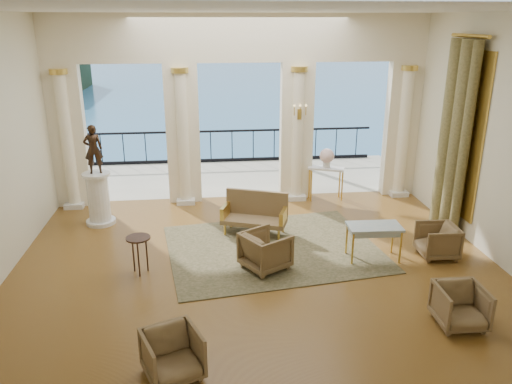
{
  "coord_description": "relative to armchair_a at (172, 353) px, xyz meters",
  "views": [
    {
      "loc": [
        -0.92,
        -8.19,
        4.36
      ],
      "look_at": [
        0.04,
        0.6,
        1.29
      ],
      "focal_mm": 35.0,
      "sensor_mm": 36.0,
      "label": 1
    }
  ],
  "objects": [
    {
      "name": "floor",
      "position": [
        1.4,
        2.8,
        -0.35
      ],
      "size": [
        9.0,
        9.0,
        0.0
      ],
      "primitive_type": "plane",
      "color": "#4A290C",
      "rests_on": "ground"
    },
    {
      "name": "room_walls",
      "position": [
        1.4,
        1.68,
        2.53
      ],
      "size": [
        9.0,
        9.0,
        9.0
      ],
      "color": "beige",
      "rests_on": "ground"
    },
    {
      "name": "arcade",
      "position": [
        1.4,
        6.62,
        2.23
      ],
      "size": [
        9.0,
        0.56,
        4.5
      ],
      "color": "#F8EEC8",
      "rests_on": "ground"
    },
    {
      "name": "terrace",
      "position": [
        1.4,
        8.6,
        -0.4
      ],
      "size": [
        10.0,
        3.6,
        0.1
      ],
      "primitive_type": "cube",
      "color": "#A69F8B",
      "rests_on": "ground"
    },
    {
      "name": "balustrade",
      "position": [
        1.4,
        10.2,
        0.06
      ],
      "size": [
        9.0,
        0.06,
        1.03
      ],
      "color": "black",
      "rests_on": "terrace"
    },
    {
      "name": "palm_tree",
      "position": [
        3.4,
        9.4,
        3.74
      ],
      "size": [
        2.0,
        2.0,
        4.5
      ],
      "color": "#4C3823",
      "rests_on": "terrace"
    },
    {
      "name": "headland",
      "position": [
        -28.6,
        72.8,
        -3.35
      ],
      "size": [
        22.0,
        18.0,
        6.0
      ],
      "primitive_type": "cube",
      "color": "black",
      "rests_on": "sea"
    },
    {
      "name": "sea",
      "position": [
        1.4,
        62.8,
        -6.35
      ],
      "size": [
        160.0,
        160.0,
        0.0
      ],
      "primitive_type": "plane",
      "color": "#2D6697",
      "rests_on": "ground"
    },
    {
      "name": "curtain",
      "position": [
        5.69,
        4.3,
        1.67
      ],
      "size": [
        0.33,
        1.4,
        4.09
      ],
      "color": "brown",
      "rests_on": "ground"
    },
    {
      "name": "window_frame",
      "position": [
        5.87,
        4.3,
        1.75
      ],
      "size": [
        0.04,
        1.6,
        3.4
      ],
      "primitive_type": "cube",
      "color": "gold",
      "rests_on": "room_walls"
    },
    {
      "name": "wall_sconce",
      "position": [
        2.8,
        6.31,
        1.87
      ],
      "size": [
        0.3,
        0.11,
        0.33
      ],
      "color": "gold",
      "rests_on": "arcade"
    },
    {
      "name": "rug",
      "position": [
        1.8,
        3.6,
        -0.34
      ],
      "size": [
        4.51,
        3.73,
        0.02
      ],
      "primitive_type": "cube",
      "rotation": [
        0.0,
        0.0,
        0.14
      ],
      "color": "#2D351C",
      "rests_on": "ground"
    },
    {
      "name": "armchair_a",
      "position": [
        0.0,
        0.0,
        0.0
      ],
      "size": [
        0.88,
        0.85,
        0.71
      ],
      "primitive_type": "imported",
      "rotation": [
        0.0,
        0.0,
        0.38
      ],
      "color": "#493A1E",
      "rests_on": "ground"
    },
    {
      "name": "armchair_b",
      "position": [
        4.2,
        0.69,
        0.0
      ],
      "size": [
        0.71,
        0.66,
        0.71
      ],
      "primitive_type": "imported",
      "rotation": [
        0.0,
        0.0,
        -0.03
      ],
      "color": "#493A1E",
      "rests_on": "ground"
    },
    {
      "name": "armchair_c",
      "position": [
        4.9,
        2.94,
        0.0
      ],
      "size": [
        0.67,
        0.72,
        0.71
      ],
      "primitive_type": "imported",
      "rotation": [
        0.0,
        0.0,
        -1.61
      ],
      "color": "#493A1E",
      "rests_on": "ground"
    },
    {
      "name": "armchair_d",
      "position": [
        1.55,
        2.81,
        0.03
      ],
      "size": [
        1.0,
        1.01,
        0.78
      ],
      "primitive_type": "imported",
      "rotation": [
        0.0,
        0.0,
        2.12
      ],
      "color": "#493A1E",
      "rests_on": "ground"
    },
    {
      "name": "settee",
      "position": [
        1.53,
        4.45,
        0.09
      ],
      "size": [
        1.47,
        1.01,
        0.9
      ],
      "rotation": [
        0.0,
        0.0,
        -0.35
      ],
      "color": "#493A1E",
      "rests_on": "ground"
    },
    {
      "name": "game_table",
      "position": [
        3.64,
        2.97,
        0.26
      ],
      "size": [
        1.02,
        0.58,
        0.69
      ],
      "rotation": [
        0.0,
        0.0,
        -0.04
      ],
      "color": "#9FB9C7",
      "rests_on": "ground"
    },
    {
      "name": "pedestal",
      "position": [
        -1.87,
        5.33,
        0.22
      ],
      "size": [
        0.65,
        0.65,
        1.18
      ],
      "color": "silver",
      "rests_on": "ground"
    },
    {
      "name": "statue",
      "position": [
        -1.87,
        5.33,
        1.37
      ],
      "size": [
        0.44,
        0.34,
        1.07
      ],
      "primitive_type": "imported",
      "rotation": [
        0.0,
        0.0,
        3.39
      ],
      "color": "black",
      "rests_on": "pedestal"
    },
    {
      "name": "console_table",
      "position": [
        3.54,
        6.35,
        0.35
      ],
      "size": [
        0.96,
        0.65,
        0.85
      ],
      "rotation": [
        0.0,
        0.0,
        -0.38
      ],
      "color": "silver",
      "rests_on": "ground"
    },
    {
      "name": "urn",
      "position": [
        3.54,
        6.35,
        0.77
      ],
      "size": [
        0.36,
        0.36,
        0.48
      ],
      "color": "silver",
      "rests_on": "console_table"
    },
    {
      "name": "side_table",
      "position": [
        -0.72,
        2.86,
        0.25
      ],
      "size": [
        0.44,
        0.44,
        0.71
      ],
      "color": "black",
      "rests_on": "ground"
    }
  ]
}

